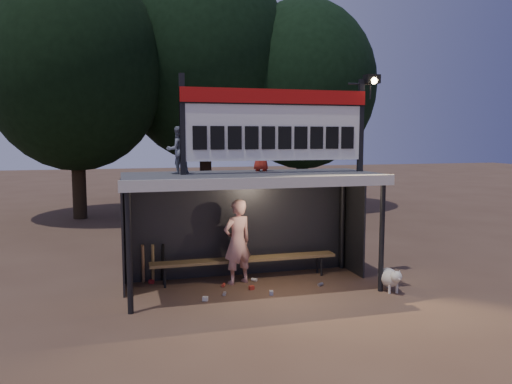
% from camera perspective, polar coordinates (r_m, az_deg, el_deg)
% --- Properties ---
extents(ground, '(80.00, 80.00, 0.00)m').
position_cam_1_polar(ground, '(10.29, -0.50, -10.85)').
color(ground, '#4E3627').
rests_on(ground, ground).
extents(player, '(0.75, 0.61, 1.76)m').
position_cam_1_polar(player, '(10.36, -2.14, -5.69)').
color(player, silver).
rests_on(player, ground).
extents(child_a, '(0.52, 0.45, 0.92)m').
position_cam_1_polar(child_a, '(9.82, -8.93, 4.75)').
color(child_a, gray).
rests_on(child_a, dugout_shelter).
extents(child_b, '(0.48, 0.44, 0.83)m').
position_cam_1_polar(child_b, '(10.48, 0.59, 4.67)').
color(child_b, '#B4291B').
rests_on(child_b, dugout_shelter).
extents(dugout_shelter, '(5.10, 2.08, 2.32)m').
position_cam_1_polar(dugout_shelter, '(10.14, -0.86, -0.43)').
color(dugout_shelter, '#3E3E41').
rests_on(dugout_shelter, ground).
extents(scoreboard_assembly, '(4.10, 0.27, 1.99)m').
position_cam_1_polar(scoreboard_assembly, '(9.98, 2.62, 7.96)').
color(scoreboard_assembly, black).
rests_on(scoreboard_assembly, dugout_shelter).
extents(bench, '(4.00, 0.35, 0.48)m').
position_cam_1_polar(bench, '(10.69, -1.26, -7.78)').
color(bench, olive).
rests_on(bench, ground).
extents(tree_left, '(6.46, 6.46, 9.27)m').
position_cam_1_polar(tree_left, '(19.72, -20.03, 13.17)').
color(tree_left, black).
rests_on(tree_left, ground).
extents(tree_mid, '(7.22, 7.22, 10.36)m').
position_cam_1_polar(tree_mid, '(21.53, -5.92, 14.65)').
color(tree_mid, black).
rests_on(tree_mid, ground).
extents(tree_right, '(6.08, 6.08, 8.72)m').
position_cam_1_polar(tree_right, '(21.48, 5.40, 12.05)').
color(tree_right, '#301F15').
rests_on(tree_right, ground).
extents(dog, '(0.36, 0.81, 0.49)m').
position_cam_1_polar(dog, '(10.32, 15.03, -9.41)').
color(dog, beige).
rests_on(dog, ground).
extents(bats, '(0.47, 0.32, 0.84)m').
position_cam_1_polar(bats, '(10.67, -11.71, -7.96)').
color(bats, '#8C6241').
rests_on(bats, ground).
extents(litter, '(3.46, 1.49, 0.08)m').
position_cam_1_polar(litter, '(10.15, -2.16, -10.88)').
color(litter, '#AB1D22').
rests_on(litter, ground).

